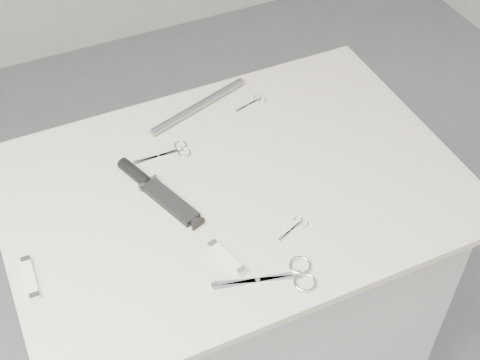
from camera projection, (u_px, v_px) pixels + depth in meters
name	position (u px, v px, depth m)	size (l,w,h in m)	color
plinth	(235.00, 304.00, 1.80)	(0.90, 0.60, 0.90)	#B5B5B3
display_board	(234.00, 188.00, 1.47)	(1.00, 0.70, 0.02)	beige
large_shears	(287.00, 276.00, 1.29)	(0.20, 0.10, 0.01)	silver
embroidery_scissors_a	(173.00, 152.00, 1.54)	(0.13, 0.06, 0.00)	silver
embroidery_scissors_b	(254.00, 102.00, 1.66)	(0.09, 0.04, 0.00)	silver
tiny_scissors	(295.00, 227.00, 1.38)	(0.08, 0.05, 0.00)	silver
sheathed_knife	(154.00, 188.00, 1.45)	(0.12, 0.24, 0.03)	black
pocket_knife_a	(30.00, 278.00, 1.28)	(0.03, 0.10, 0.01)	white
pocket_knife_b	(227.00, 257.00, 1.32)	(0.05, 0.10, 0.01)	white
metal_rail	(198.00, 106.00, 1.64)	(0.02, 0.02, 0.29)	gray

